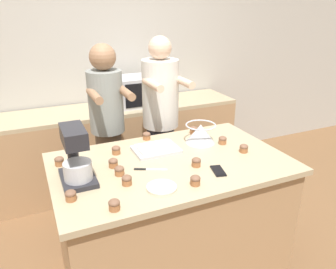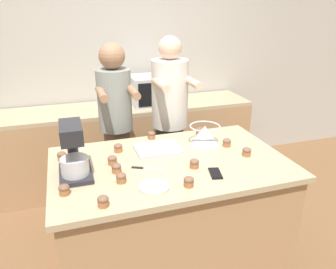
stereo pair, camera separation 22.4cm
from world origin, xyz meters
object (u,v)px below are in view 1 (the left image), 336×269
(cupcake_7, at_px, (196,180))
(cupcake_11, at_px, (193,130))
(person_left, at_px, (108,134))
(cupcake_10, at_px, (114,205))
(baking_tray, at_px, (156,149))
(cupcake_2, at_px, (127,180))
(cell_phone, at_px, (218,171))
(small_plate, at_px, (162,188))
(mixing_bowl, at_px, (201,133))
(stand_mixer, at_px, (76,158))
(cupcake_9, at_px, (71,195))
(person_right, at_px, (161,126))
(cupcake_5, at_px, (116,150))
(knife, at_px, (148,169))
(microwave_oven, at_px, (137,91))
(cupcake_3, at_px, (113,163))
(cupcake_4, at_px, (223,140))
(cupcake_0, at_px, (119,170))
(cupcake_1, at_px, (59,161))
(cupcake_12, at_px, (244,148))
(cupcake_8, at_px, (147,136))
(cupcake_6, at_px, (196,162))

(cupcake_7, distance_m, cupcake_11, 0.84)
(person_left, xyz_separation_m, cupcake_10, (-0.27, -1.19, 0.08))
(baking_tray, xyz_separation_m, cupcake_2, (-0.34, -0.38, 0.01))
(person_left, relative_size, cell_phone, 10.74)
(baking_tray, distance_m, small_plate, 0.54)
(cupcake_2, bearing_deg, mixing_bowl, 28.23)
(stand_mixer, height_order, cupcake_9, stand_mixer)
(person_right, bearing_deg, cupcake_5, -137.48)
(knife, xyz_separation_m, cupcake_7, (0.19, -0.29, 0.03))
(microwave_oven, xyz_separation_m, cupcake_7, (-0.27, -1.87, -0.09))
(cupcake_3, height_order, cupcake_4, same)
(knife, bearing_deg, cupcake_9, -162.87)
(cupcake_0, relative_size, cupcake_2, 1.00)
(person_left, bearing_deg, cupcake_9, -114.84)
(cupcake_7, bearing_deg, baking_tray, 93.81)
(knife, relative_size, cupcake_1, 3.26)
(cupcake_0, relative_size, cupcake_3, 1.00)
(knife, bearing_deg, mixing_bowl, 26.09)
(cupcake_7, height_order, cupcake_9, same)
(cell_phone, xyz_separation_m, cupcake_11, (0.17, 0.66, 0.03))
(baking_tray, distance_m, cell_phone, 0.52)
(cupcake_0, bearing_deg, cupcake_9, -152.63)
(cupcake_0, distance_m, cupcake_5, 0.32)
(mixing_bowl, relative_size, cupcake_12, 3.77)
(small_plate, height_order, cupcake_10, cupcake_10)
(cupcake_2, height_order, cupcake_8, same)
(cupcake_4, bearing_deg, cupcake_1, 173.33)
(person_right, relative_size, cupcake_7, 27.38)
(cupcake_5, bearing_deg, microwave_oven, 64.59)
(baking_tray, bearing_deg, cupcake_1, 175.37)
(person_right, relative_size, cupcake_1, 27.38)
(stand_mixer, bearing_deg, cupcake_11, 21.73)
(microwave_oven, xyz_separation_m, cupcake_12, (0.27, -1.60, -0.09))
(cupcake_6, xyz_separation_m, cupcake_8, (-0.14, 0.57, 0.00))
(cell_phone, bearing_deg, cupcake_6, 127.33)
(cell_phone, xyz_separation_m, cupcake_1, (-0.93, 0.51, 0.03))
(microwave_oven, bearing_deg, cupcake_3, -114.85)
(cupcake_9, bearing_deg, microwave_oven, 60.32)
(microwave_oven, height_order, small_plate, microwave_oven)
(cupcake_1, relative_size, cupcake_8, 1.00)
(person_right, distance_m, cupcake_4, 0.73)
(cupcake_2, height_order, cupcake_10, same)
(stand_mixer, xyz_separation_m, cupcake_7, (0.64, -0.34, -0.12))
(cupcake_6, relative_size, cupcake_7, 1.00)
(cell_phone, xyz_separation_m, cupcake_3, (-0.60, 0.34, 0.03))
(cupcake_1, bearing_deg, cupcake_9, -89.53)
(small_plate, height_order, knife, small_plate)
(cell_phone, height_order, cupcake_3, cupcake_3)
(cell_phone, relative_size, knife, 0.76)
(person_left, bearing_deg, cupcake_6, -68.70)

